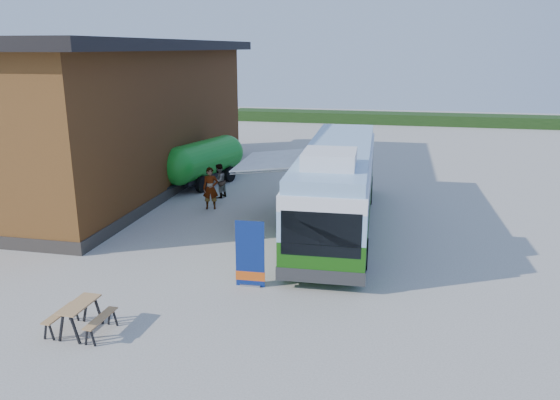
% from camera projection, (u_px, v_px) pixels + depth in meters
% --- Properties ---
extents(ground, '(100.00, 100.00, 0.00)m').
position_uv_depth(ground, '(258.00, 271.00, 18.07)').
color(ground, '#BCB7AD').
rests_on(ground, ground).
extents(barn, '(9.60, 21.20, 7.50)m').
position_uv_depth(barn, '(111.00, 118.00, 28.64)').
color(barn, brown).
rests_on(barn, ground).
extents(hedge, '(40.00, 3.00, 1.00)m').
position_uv_depth(hedge, '(437.00, 119.00, 52.10)').
color(hedge, '#264419').
rests_on(hedge, ground).
extents(bus, '(3.11, 12.85, 3.92)m').
position_uv_depth(bus, '(338.00, 183.00, 21.89)').
color(bus, '#266611').
rests_on(bus, ground).
extents(awning, '(2.73, 4.29, 0.52)m').
position_uv_depth(awning, '(276.00, 156.00, 22.35)').
color(awning, white).
rests_on(awning, ground).
extents(banner, '(0.92, 0.20, 2.12)m').
position_uv_depth(banner, '(250.00, 260.00, 16.68)').
color(banner, navy).
rests_on(banner, ground).
extents(picnic_table, '(1.47, 1.32, 0.82)m').
position_uv_depth(picnic_table, '(80.00, 311.00, 14.01)').
color(picnic_table, tan).
rests_on(picnic_table, ground).
extents(person_a, '(0.80, 0.62, 1.93)m').
position_uv_depth(person_a, '(211.00, 188.00, 24.78)').
color(person_a, '#999999').
rests_on(person_a, ground).
extents(person_b, '(0.85, 0.97, 1.69)m').
position_uv_depth(person_b, '(219.00, 181.00, 26.66)').
color(person_b, '#999999').
rests_on(person_b, ground).
extents(slurry_tanker, '(3.08, 6.34, 2.41)m').
position_uv_depth(slurry_tanker, '(204.00, 160.00, 28.93)').
color(slurry_tanker, '#1B9626').
rests_on(slurry_tanker, ground).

